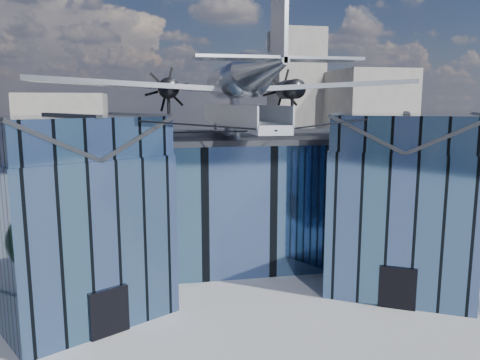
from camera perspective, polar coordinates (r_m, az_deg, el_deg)
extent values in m
plane|color=gray|center=(32.24, 0.71, -13.31)|extent=(120.00, 120.00, 0.00)
cube|color=#45638D|center=(39.35, -1.99, -1.89)|extent=(28.00, 14.00, 9.50)
cube|color=#222429|center=(38.68, -2.03, 5.32)|extent=(28.00, 14.00, 0.40)
cube|color=#45638D|center=(29.44, -19.38, -6.30)|extent=(11.79, 11.43, 9.50)
cube|color=#45638D|center=(28.48, -20.02, 5.12)|extent=(11.56, 11.20, 2.20)
cube|color=#222429|center=(27.74, -24.36, 4.75)|extent=(7.98, 9.23, 2.40)
cube|color=#222429|center=(29.37, -15.92, 5.43)|extent=(7.98, 9.23, 2.40)
cube|color=#222429|center=(28.42, -20.15, 7.43)|extent=(4.30, 7.10, 0.18)
cube|color=black|center=(27.09, -15.63, -15.27)|extent=(2.03, 1.32, 2.60)
cube|color=black|center=(31.30, -11.71, -5.04)|extent=(0.34, 0.34, 9.50)
cube|color=#45638D|center=(33.57, 18.98, -4.38)|extent=(11.79, 11.43, 9.50)
cube|color=#45638D|center=(32.72, 19.52, 5.63)|extent=(11.56, 11.20, 2.20)
cube|color=#222429|center=(32.77, 15.57, 5.83)|extent=(7.98, 9.23, 2.40)
cube|color=#222429|center=(32.83, 23.46, 5.40)|extent=(7.98, 9.23, 2.40)
cube|color=#222429|center=(32.68, 19.63, 7.64)|extent=(4.30, 7.10, 0.18)
cube|color=black|center=(30.72, 18.63, -12.39)|extent=(2.03, 1.32, 2.60)
cube|color=black|center=(33.81, 11.32, -3.95)|extent=(0.34, 0.34, 9.50)
cube|color=#9A9EA7|center=(33.20, -0.51, 7.07)|extent=(1.80, 21.00, 0.50)
cube|color=#9A9EA7|center=(33.02, -2.06, 8.18)|extent=(0.08, 21.00, 1.10)
cube|color=#9A9EA7|center=(33.36, 1.02, 8.20)|extent=(0.08, 21.00, 1.10)
cylinder|color=#9A9EA7|center=(42.59, -2.91, 6.67)|extent=(0.44, 0.44, 1.35)
cylinder|color=#9A9EA7|center=(36.67, -1.54, 6.23)|extent=(0.44, 0.44, 1.35)
cylinder|color=#9A9EA7|center=(32.74, -0.34, 5.86)|extent=(0.44, 0.44, 1.35)
cylinder|color=#9A9EA7|center=(33.66, -0.67, 8.72)|extent=(0.70, 0.70, 1.40)
cylinder|color=black|center=(25.13, -9.17, 6.89)|extent=(10.55, 6.08, 0.69)
cylinder|color=black|center=(27.59, 13.34, 6.97)|extent=(10.55, 6.08, 0.69)
cylinder|color=black|center=(30.81, -5.32, 5.83)|extent=(6.09, 17.04, 1.19)
cylinder|color=black|center=(31.99, 5.48, 5.96)|extent=(6.09, 17.04, 1.19)
cylinder|color=#A6ABB3|center=(33.70, -0.68, 12.04)|extent=(2.50, 11.00, 2.50)
sphere|color=#A6ABB3|center=(39.11, -2.19, 11.67)|extent=(2.50, 2.50, 2.50)
cube|color=black|center=(38.16, -1.96, 12.76)|extent=(1.60, 1.40, 0.50)
cone|color=#A6ABB3|center=(24.94, 3.23, 13.65)|extent=(2.50, 7.00, 2.50)
cube|color=#A6ABB3|center=(22.91, 4.78, 18.04)|extent=(0.18, 2.40, 3.40)
cube|color=#A6ABB3|center=(22.84, 4.66, 14.53)|extent=(8.00, 1.80, 0.14)
cube|color=#A6ABB3|center=(34.12, -12.87, 11.27)|extent=(14.00, 3.20, 1.08)
cylinder|color=black|center=(34.74, -8.79, 10.95)|extent=(1.44, 3.20, 1.44)
cone|color=black|center=(36.54, -8.92, 10.86)|extent=(0.70, 0.70, 0.70)
cube|color=black|center=(36.69, -8.93, 10.85)|extent=(1.05, 0.06, 3.33)
cube|color=black|center=(36.69, -8.93, 10.85)|extent=(2.53, 0.06, 2.53)
cube|color=black|center=(36.69, -8.93, 10.85)|extent=(3.33, 0.06, 1.05)
cylinder|color=black|center=(34.12, -8.70, 8.92)|extent=(0.24, 0.24, 1.75)
cube|color=#A6ABB3|center=(36.57, 10.08, 11.22)|extent=(14.00, 3.20, 1.08)
cylinder|color=black|center=(36.34, 6.13, 10.93)|extent=(1.44, 3.20, 1.44)
cone|color=black|center=(38.06, 5.31, 10.87)|extent=(0.70, 0.70, 0.70)
cube|color=black|center=(38.21, 5.24, 10.86)|extent=(1.05, 0.06, 3.33)
cube|color=black|center=(38.21, 5.24, 10.86)|extent=(2.53, 0.06, 2.53)
cube|color=black|center=(38.21, 5.24, 10.86)|extent=(3.33, 0.06, 1.05)
cylinder|color=black|center=(35.76, 6.38, 8.99)|extent=(0.24, 0.24, 1.75)
cube|color=gray|center=(86.10, 15.19, 6.78)|extent=(12.00, 14.00, 18.00)
cube|color=gray|center=(85.39, -20.63, 5.14)|extent=(14.00, 10.00, 14.00)
cube|color=gray|center=(91.54, 6.77, 9.68)|extent=(9.00, 9.00, 26.00)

